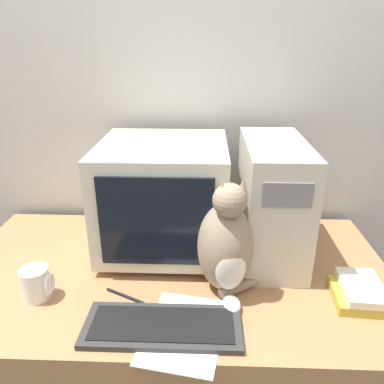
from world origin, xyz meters
The scene contains 10 objects.
wall_back centered at (0.00, 0.89, 1.25)m, with size 7.00×0.05×2.50m.
desk centered at (0.00, 0.41, 0.38)m, with size 1.54×0.83×0.76m.
crt_monitor centered at (-0.04, 0.57, 0.98)m, with size 0.46×0.46×0.41m.
computer_tower centered at (0.36, 0.55, 0.98)m, with size 0.21×0.47×0.43m.
keyboard centered at (0.00, 0.12, 0.77)m, with size 0.44×0.18×0.02m.
cat centered at (0.18, 0.32, 0.92)m, with size 0.29×0.27×0.39m.
book_stack centered at (0.60, 0.27, 0.79)m, with size 0.17×0.19×0.06m.
pen centered at (-0.13, 0.26, 0.77)m, with size 0.13×0.07×0.01m.
paper_sheet centered at (0.06, 0.12, 0.76)m, with size 0.26×0.33×0.00m.
mug centered at (-0.41, 0.25, 0.81)m, with size 0.09×0.09×0.10m.
Camera 1 is at (0.11, -0.70, 1.52)m, focal length 35.00 mm.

